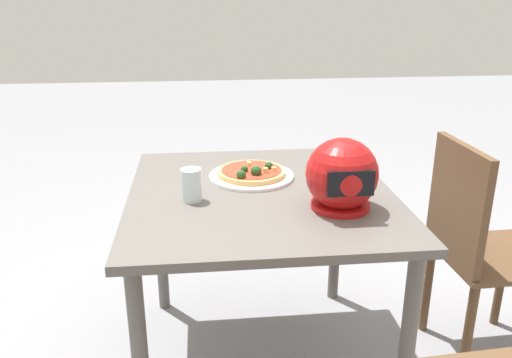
% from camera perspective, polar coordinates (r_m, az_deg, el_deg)
% --- Properties ---
extents(dining_table, '(0.94, 1.01, 0.74)m').
position_cam_1_polar(dining_table, '(1.92, 0.53, -3.80)').
color(dining_table, '#5B5651').
rests_on(dining_table, ground).
extents(pizza_plate, '(0.32, 0.32, 0.01)m').
position_cam_1_polar(pizza_plate, '(2.02, -0.50, 0.32)').
color(pizza_plate, white).
rests_on(pizza_plate, dining_table).
extents(pizza, '(0.26, 0.26, 0.05)m').
position_cam_1_polar(pizza, '(2.01, -0.47, 0.77)').
color(pizza, tan).
rests_on(pizza, pizza_plate).
extents(motorcycle_helmet, '(0.24, 0.24, 0.24)m').
position_cam_1_polar(motorcycle_helmet, '(1.73, 9.27, 0.34)').
color(motorcycle_helmet, '#B21414').
rests_on(motorcycle_helmet, dining_table).
extents(drinking_glass, '(0.07, 0.07, 0.11)m').
position_cam_1_polar(drinking_glass, '(1.80, -6.98, -0.64)').
color(drinking_glass, silver).
rests_on(drinking_glass, dining_table).
extents(chair_side, '(0.41, 0.41, 0.90)m').
position_cam_1_polar(chair_side, '(2.21, 22.61, -6.34)').
color(chair_side, brown).
rests_on(chair_side, ground).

